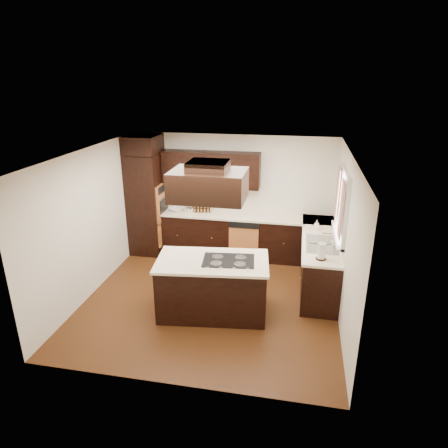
{
  "coord_description": "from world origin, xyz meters",
  "views": [
    {
      "loc": [
        1.36,
        -5.85,
        3.63
      ],
      "look_at": [
        0.1,
        0.6,
        1.15
      ],
      "focal_mm": 32.0,
      "sensor_mm": 36.0,
      "label": 1
    }
  ],
  "objects": [
    {
      "name": "base_cabinets_back",
      "position": [
        0.03,
        1.8,
        0.44
      ],
      "size": [
        2.93,
        0.6,
        0.88
      ],
      "primitive_type": "cube",
      "color": "black",
      "rests_on": "floor"
    },
    {
      "name": "curtain_right",
      "position": [
        2.01,
        0.97,
        1.7
      ],
      "size": [
        0.02,
        0.34,
        0.9
      ],
      "primitive_type": "cube",
      "color": "beige",
      "rests_on": "wall_right"
    },
    {
      "name": "cooktop",
      "position": [
        0.36,
        -0.37,
        0.93
      ],
      "size": [
        0.85,
        0.62,
        0.01
      ],
      "primitive_type": "cube",
      "rotation": [
        0.0,
        0.0,
        0.12
      ],
      "color": "black",
      "rests_on": "island_top"
    },
    {
      "name": "hood_duct",
      "position": [
        0.1,
        -0.55,
        2.44
      ],
      "size": [
        0.55,
        0.5,
        0.13
      ],
      "primitive_type": "cube",
      "color": "black",
      "rests_on": "ceiling"
    },
    {
      "name": "upper_cabinets",
      "position": [
        -0.43,
        1.93,
        1.81
      ],
      "size": [
        2.0,
        0.34,
        0.72
      ],
      "primitive_type": "cube",
      "color": "black",
      "rests_on": "wall_back"
    },
    {
      "name": "window_frame",
      "position": [
        2.07,
        0.55,
        1.65
      ],
      "size": [
        0.06,
        1.32,
        1.12
      ],
      "primitive_type": "cube",
      "color": "silver",
      "rests_on": "wall_right"
    },
    {
      "name": "soap_bottle",
      "position": [
        1.72,
        1.22,
        1.01
      ],
      "size": [
        0.09,
        0.09,
        0.19
      ],
      "primitive_type": "imported",
      "rotation": [
        0.0,
        0.0,
        -0.02
      ],
      "color": "silver",
      "rests_on": "countertop_right"
    },
    {
      "name": "ceiling",
      "position": [
        0.0,
        0.0,
        2.51
      ],
      "size": [
        4.2,
        4.2,
        0.02
      ],
      "primitive_type": "cube",
      "color": "white",
      "rests_on": "ground"
    },
    {
      "name": "wall_right",
      "position": [
        2.11,
        0.0,
        1.25
      ],
      "size": [
        0.02,
        4.2,
        2.5
      ],
      "primitive_type": "cube",
      "color": "silver",
      "rests_on": "ground"
    },
    {
      "name": "floor",
      "position": [
        0.0,
        0.0,
        -0.01
      ],
      "size": [
        4.2,
        4.2,
        0.02
      ],
      "primitive_type": "cube",
      "color": "#613315",
      "rests_on": "ground"
    },
    {
      "name": "countertop_back",
      "position": [
        0.03,
        1.79,
        0.9
      ],
      "size": [
        2.93,
        0.63,
        0.04
      ],
      "primitive_type": "cube",
      "color": "#FFEECA",
      "rests_on": "base_cabinets_back"
    },
    {
      "name": "window_pane",
      "position": [
        2.1,
        0.55,
        1.65
      ],
      "size": [
        0.0,
        1.2,
        1.0
      ],
      "primitive_type": "cube",
      "color": "white",
      "rests_on": "wall_right"
    },
    {
      "name": "curtain_left",
      "position": [
        2.01,
        0.13,
        1.7
      ],
      "size": [
        0.02,
        0.34,
        0.9
      ],
      "primitive_type": "cube",
      "color": "beige",
      "rests_on": "wall_right"
    },
    {
      "name": "mixing_bowl",
      "position": [
        -1.14,
        1.76,
        0.95
      ],
      "size": [
        0.36,
        0.36,
        0.07
      ],
      "primitive_type": "imported",
      "rotation": [
        0.0,
        0.0,
        -0.35
      ],
      "color": "silver",
      "rests_on": "countertop_back"
    },
    {
      "name": "countertop_right",
      "position": [
        1.79,
        0.9,
        0.9
      ],
      "size": [
        0.63,
        2.4,
        0.04
      ],
      "primitive_type": "cube",
      "color": "#FFEECA",
      "rests_on": "base_cabinets_right"
    },
    {
      "name": "wall_back",
      "position": [
        0.0,
        2.11,
        1.25
      ],
      "size": [
        4.2,
        0.02,
        2.5
      ],
      "primitive_type": "cube",
      "color": "silver",
      "rests_on": "ground"
    },
    {
      "name": "range_hood",
      "position": [
        0.1,
        -0.55,
        2.16
      ],
      "size": [
        1.05,
        0.72,
        0.42
      ],
      "primitive_type": "cube",
      "color": "black",
      "rests_on": "ceiling"
    },
    {
      "name": "spice_rack",
      "position": [
        -0.6,
        1.81,
        1.06
      ],
      "size": [
        0.35,
        0.13,
        0.28
      ],
      "primitive_type": "cube",
      "rotation": [
        0.0,
        0.0,
        0.15
      ],
      "color": "black",
      "rests_on": "countertop_back"
    },
    {
      "name": "blender_pitcher",
      "position": [
        -0.84,
        1.75,
        1.15
      ],
      "size": [
        0.13,
        0.13,
        0.26
      ],
      "primitive_type": "cone",
      "color": "silver",
      "rests_on": "blender_base"
    },
    {
      "name": "wall_left",
      "position": [
        -2.11,
        0.0,
        1.25
      ],
      "size": [
        0.02,
        4.2,
        2.5
      ],
      "primitive_type": "cube",
      "color": "silver",
      "rests_on": "ground"
    },
    {
      "name": "blender_base",
      "position": [
        -0.84,
        1.75,
        0.97
      ],
      "size": [
        0.15,
        0.15,
        0.1
      ],
      "primitive_type": "cylinder",
      "color": "silver",
      "rests_on": "countertop_back"
    },
    {
      "name": "paper_towel",
      "position": [
        1.76,
        -0.05,
        1.06
      ],
      "size": [
        0.16,
        0.16,
        0.27
      ],
      "primitive_type": "cylinder",
      "rotation": [
        0.0,
        0.0,
        0.38
      ],
      "color": "silver",
      "rests_on": "countertop_right"
    },
    {
      "name": "oven_column",
      "position": [
        -1.78,
        1.71,
        1.06
      ],
      "size": [
        0.65,
        0.75,
        2.12
      ],
      "primitive_type": "cube",
      "color": "black",
      "rests_on": "floor"
    },
    {
      "name": "dishwasher_front",
      "position": [
        0.33,
        1.5,
        0.4
      ],
      "size": [
        0.6,
        0.05,
        0.72
      ],
      "primitive_type": "cube",
      "color": "#D0763C",
      "rests_on": "floor"
    },
    {
      "name": "island",
      "position": [
        0.11,
        -0.4,
        0.44
      ],
      "size": [
        1.77,
        1.1,
        0.88
      ],
      "primitive_type": "cube",
      "rotation": [
        0.0,
        0.0,
        0.12
      ],
      "color": "black",
      "rests_on": "floor"
    },
    {
      "name": "island_top",
      "position": [
        0.11,
        -0.4,
        0.9
      ],
      "size": [
        1.84,
        1.17,
        0.04
      ],
      "primitive_type": "cube",
      "rotation": [
        0.0,
        0.0,
        0.12
      ],
      "color": "#FFEECA",
      "rests_on": "island"
    },
    {
      "name": "wall_oven_face",
      "position": [
        -1.43,
        1.71,
        1.12
      ],
      "size": [
        0.05,
        0.62,
        0.78
      ],
      "primitive_type": "cube",
      "color": "#D0763C",
      "rests_on": "oven_column"
    },
    {
      "name": "wall_front",
      "position": [
        0.0,
        -2.11,
        1.25
      ],
      "size": [
        4.2,
        0.02,
        2.5
      ],
      "primitive_type": "cube",
      "color": "silver",
      "rests_on": "ground"
    },
    {
      "name": "sink_rim",
      "position": [
        1.8,
        0.55,
        0.92
      ],
      "size": [
        0.52,
        0.84,
        0.01
      ],
      "primitive_type": "cube",
      "color": "silver",
      "rests_on": "countertop_right"
    },
    {
      "name": "base_cabinets_right",
      "position": [
        1.8,
        0.9,
        0.44
      ],
      "size": [
        0.6,
        2.4,
        0.88
      ],
      "primitive_type": "cube",
      "color": "black",
      "rests_on": "floor"
    }
  ]
}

